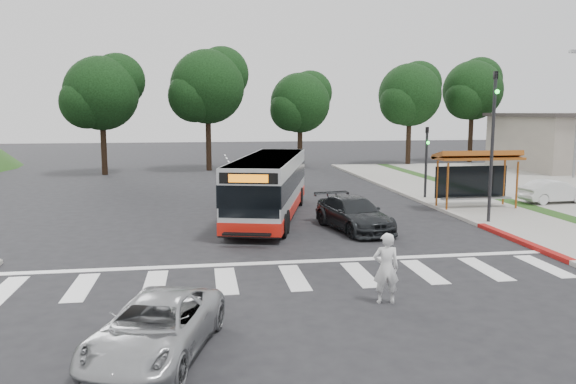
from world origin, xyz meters
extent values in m
plane|color=black|center=(0.00, 0.00, 0.00)|extent=(140.00, 140.00, 0.00)
cube|color=gray|center=(11.00, 8.00, 0.06)|extent=(4.00, 40.00, 0.12)
cube|color=#9E9991|center=(9.00, 8.00, 0.07)|extent=(0.30, 40.00, 0.15)
cube|color=maroon|center=(9.00, -2.00, 0.08)|extent=(0.32, 6.00, 0.15)
cube|color=silver|center=(0.00, -5.00, 0.01)|extent=(18.00, 2.60, 0.01)
cylinder|color=#8F4817|center=(9.00, 4.40, 1.27)|extent=(0.10, 0.10, 2.30)
cylinder|color=#8F4817|center=(12.60, 4.40, 1.27)|extent=(0.10, 0.10, 2.30)
cylinder|color=#8F4817|center=(9.00, 5.60, 1.27)|extent=(0.10, 0.10, 2.30)
cylinder|color=#8F4817|center=(12.60, 5.60, 1.27)|extent=(0.10, 0.10, 2.30)
cube|color=#8F4817|center=(10.80, 5.00, 2.57)|extent=(4.20, 1.60, 0.12)
cube|color=#8F4817|center=(10.80, 5.05, 2.72)|extent=(4.20, 1.32, 0.51)
cube|color=black|center=(10.80, 5.60, 1.32)|extent=(3.80, 0.06, 1.60)
cube|color=gray|center=(10.80, 5.00, 0.57)|extent=(3.60, 0.40, 0.08)
cylinder|color=black|center=(9.60, 1.50, 3.25)|extent=(0.14, 0.14, 6.50)
imported|color=black|center=(9.60, 1.50, 6.00)|extent=(0.16, 0.20, 1.00)
sphere|color=#19E533|center=(9.60, 1.32, 5.65)|extent=(0.18, 0.18, 0.18)
cylinder|color=black|center=(9.60, 8.50, 2.00)|extent=(0.14, 0.14, 4.00)
imported|color=black|center=(9.60, 8.50, 3.50)|extent=(0.16, 0.20, 1.00)
sphere|color=#19E533|center=(9.60, 8.32, 3.15)|extent=(0.18, 0.18, 0.18)
cube|color=gray|center=(23.45, 16.00, 9.00)|extent=(0.80, 0.35, 0.22)
cylinder|color=black|center=(16.00, 28.00, 2.30)|extent=(0.44, 0.44, 4.40)
sphere|color=black|center=(16.00, 28.00, 6.30)|extent=(5.60, 5.60, 5.60)
sphere|color=black|center=(17.12, 28.84, 7.30)|extent=(4.20, 4.20, 4.20)
sphere|color=black|center=(15.02, 27.30, 5.60)|extent=(3.92, 3.92, 3.92)
cylinder|color=black|center=(23.00, 30.00, 2.42)|extent=(0.44, 0.44, 4.84)
sphere|color=black|center=(23.00, 30.00, 6.82)|extent=(5.60, 5.60, 5.60)
sphere|color=black|center=(24.12, 30.84, 7.92)|extent=(4.20, 4.20, 4.20)
sphere|color=black|center=(22.02, 29.30, 6.05)|extent=(3.92, 3.92, 3.92)
cylinder|color=black|center=(-2.00, 26.00, 2.42)|extent=(0.44, 0.44, 4.84)
sphere|color=black|center=(-2.00, 26.00, 6.82)|extent=(6.00, 6.00, 6.00)
sphere|color=black|center=(-0.80, 26.90, 7.92)|extent=(4.50, 4.50, 4.50)
sphere|color=black|center=(-3.05, 25.25, 6.05)|extent=(4.20, 4.20, 4.20)
cylinder|color=black|center=(6.00, 28.00, 1.98)|extent=(0.44, 0.44, 3.96)
sphere|color=black|center=(6.00, 28.00, 5.58)|extent=(5.20, 5.20, 5.20)
sphere|color=black|center=(7.04, 28.78, 6.48)|extent=(3.90, 3.90, 3.90)
sphere|color=black|center=(5.09, 27.35, 4.95)|extent=(3.64, 3.64, 3.64)
cylinder|color=black|center=(-10.00, 24.00, 2.20)|extent=(0.44, 0.44, 4.40)
sphere|color=black|center=(-10.00, 24.00, 6.20)|extent=(5.60, 5.60, 5.60)
sphere|color=black|center=(-8.88, 24.84, 7.20)|extent=(4.20, 4.20, 4.20)
sphere|color=black|center=(-10.98, 23.30, 5.50)|extent=(3.92, 3.92, 3.92)
imported|color=silver|center=(1.93, -7.50, 0.91)|extent=(0.71, 0.51, 1.82)
imported|color=black|center=(3.51, 1.22, 0.68)|extent=(2.81, 4.94, 1.35)
imported|color=#A0A2A5|center=(-3.60, -9.81, 0.58)|extent=(3.04, 4.56, 1.16)
imported|color=silver|center=(15.57, 5.80, 0.70)|extent=(3.72, 1.61, 1.19)
camera|label=1|loc=(-2.63, -20.72, 4.83)|focal=35.00mm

